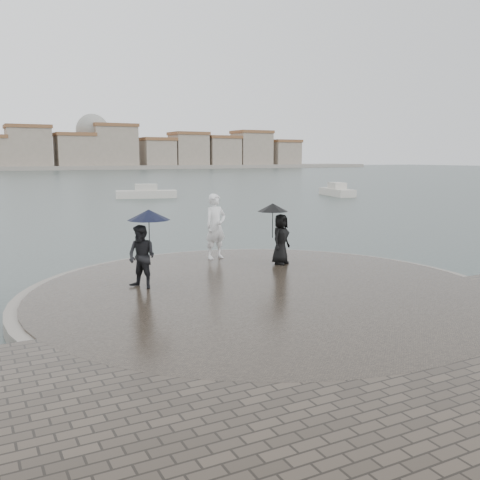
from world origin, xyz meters
TOP-DOWN VIEW (x-y plane):
  - ground at (0.00, 0.00)m, footprint 400.00×400.00m
  - kerb_ring at (0.00, 3.50)m, footprint 12.50×12.50m
  - quay_tip at (0.00, 3.50)m, footprint 11.90×11.90m
  - statue at (0.65, 7.83)m, footprint 0.88×0.67m
  - visitor_left at (-2.72, 4.98)m, footprint 1.30×1.17m
  - visitor_right at (2.01, 6.03)m, footprint 1.21×1.01m
  - boats at (8.90, 36.17)m, footprint 37.10×10.05m

SIDE VIEW (x-z plane):
  - ground at x=0.00m, z-range 0.00..0.00m
  - kerb_ring at x=0.00m, z-range 0.00..0.32m
  - quay_tip at x=0.00m, z-range 0.00..0.36m
  - boats at x=8.90m, z-range -0.37..1.13m
  - statue at x=0.65m, z-range 0.36..2.54m
  - visitor_right at x=2.01m, z-range 0.48..2.43m
  - visitor_left at x=-2.72m, z-range 0.49..2.53m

